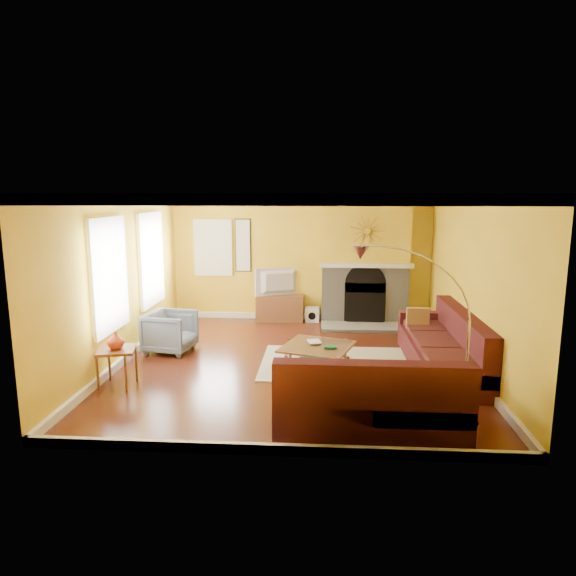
# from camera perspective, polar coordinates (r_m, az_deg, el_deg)

# --- Properties ---
(floor) EXTENTS (5.50, 6.00, 0.02)m
(floor) POSITION_cam_1_polar(r_m,az_deg,el_deg) (8.38, 0.57, -8.38)
(floor) COLOR #5F2514
(floor) RESTS_ON ground
(ceiling) EXTENTS (5.50, 6.00, 0.02)m
(ceiling) POSITION_cam_1_polar(r_m,az_deg,el_deg) (7.93, 0.60, 10.55)
(ceiling) COLOR white
(ceiling) RESTS_ON ground
(wall_back) EXTENTS (5.50, 0.02, 2.70)m
(wall_back) POSITION_cam_1_polar(r_m,az_deg,el_deg) (11.02, 1.48, 3.44)
(wall_back) COLOR yellow
(wall_back) RESTS_ON ground
(wall_front) EXTENTS (5.50, 0.02, 2.70)m
(wall_front) POSITION_cam_1_polar(r_m,az_deg,el_deg) (5.11, -1.34, -4.83)
(wall_front) COLOR yellow
(wall_front) RESTS_ON ground
(wall_left) EXTENTS (0.02, 6.00, 2.70)m
(wall_left) POSITION_cam_1_polar(r_m,az_deg,el_deg) (8.65, -17.99, 0.99)
(wall_left) COLOR yellow
(wall_left) RESTS_ON ground
(wall_right) EXTENTS (0.02, 6.00, 2.70)m
(wall_right) POSITION_cam_1_polar(r_m,az_deg,el_deg) (8.36, 19.83, 0.56)
(wall_right) COLOR yellow
(wall_right) RESTS_ON ground
(baseboard) EXTENTS (5.50, 6.00, 0.12)m
(baseboard) POSITION_cam_1_polar(r_m,az_deg,el_deg) (8.36, 0.57, -7.93)
(baseboard) COLOR white
(baseboard) RESTS_ON floor
(crown_molding) EXTENTS (5.50, 6.00, 0.12)m
(crown_molding) POSITION_cam_1_polar(r_m,az_deg,el_deg) (7.93, 0.60, 10.05)
(crown_molding) COLOR white
(crown_molding) RESTS_ON ceiling
(window_left_near) EXTENTS (0.06, 1.22, 1.72)m
(window_left_near) POSITION_cam_1_polar(r_m,az_deg,el_deg) (9.82, -15.04, 3.10)
(window_left_near) COLOR white
(window_left_near) RESTS_ON wall_left
(window_left_far) EXTENTS (0.06, 1.22, 1.72)m
(window_left_far) POSITION_cam_1_polar(r_m,az_deg,el_deg) (8.07, -19.35, 1.33)
(window_left_far) COLOR white
(window_left_far) RESTS_ON wall_left
(window_back) EXTENTS (0.82, 0.06, 1.22)m
(window_back) POSITION_cam_1_polar(r_m,az_deg,el_deg) (11.19, -8.33, 4.47)
(window_back) COLOR white
(window_back) RESTS_ON wall_back
(wall_art) EXTENTS (0.34, 0.04, 1.14)m
(wall_art) POSITION_cam_1_polar(r_m,az_deg,el_deg) (11.08, -5.02, 4.74)
(wall_art) COLOR white
(wall_art) RESTS_ON wall_back
(fireplace) EXTENTS (1.80, 0.40, 2.70)m
(fireplace) POSITION_cam_1_polar(r_m,az_deg,el_deg) (10.84, 8.59, 3.21)
(fireplace) COLOR #9D9A94
(fireplace) RESTS_ON floor
(mantel) EXTENTS (1.92, 0.22, 0.08)m
(mantel) POSITION_cam_1_polar(r_m,az_deg,el_deg) (10.62, 8.68, 2.51)
(mantel) COLOR white
(mantel) RESTS_ON fireplace
(hearth) EXTENTS (1.80, 0.70, 0.06)m
(hearth) POSITION_cam_1_polar(r_m,az_deg,el_deg) (10.55, 8.63, -4.30)
(hearth) COLOR #9D9A94
(hearth) RESTS_ON floor
(sunburst) EXTENTS (0.70, 0.04, 0.70)m
(sunburst) POSITION_cam_1_polar(r_m,az_deg,el_deg) (10.56, 8.78, 6.28)
(sunburst) COLOR olive
(sunburst) RESTS_ON fireplace
(rug) EXTENTS (2.40, 1.80, 0.02)m
(rug) POSITION_cam_1_polar(r_m,az_deg,el_deg) (8.37, 5.37, -8.33)
(rug) COLOR beige
(rug) RESTS_ON floor
(sectional_sofa) EXTENTS (2.83, 3.97, 0.90)m
(sectional_sofa) POSITION_cam_1_polar(r_m,az_deg,el_deg) (7.60, 10.44, -6.92)
(sectional_sofa) COLOR #4D181C
(sectional_sofa) RESTS_ON floor
(coffee_table) EXTENTS (1.26, 1.26, 0.40)m
(coffee_table) POSITION_cam_1_polar(r_m,az_deg,el_deg) (8.03, 3.26, -7.70)
(coffee_table) COLOR white
(coffee_table) RESTS_ON floor
(media_console) EXTENTS (1.00, 0.45, 0.55)m
(media_console) POSITION_cam_1_polar(r_m,az_deg,el_deg) (11.01, -0.91, -2.25)
(media_console) COLOR brown
(media_console) RESTS_ON floor
(tv) EXTENTS (0.99, 0.54, 0.59)m
(tv) POSITION_cam_1_polar(r_m,az_deg,el_deg) (10.89, -0.92, 0.67)
(tv) COLOR black
(tv) RESTS_ON media_console
(subwoofer) EXTENTS (0.30, 0.30, 0.30)m
(subwoofer) POSITION_cam_1_polar(r_m,az_deg,el_deg) (11.00, 2.70, -2.94)
(subwoofer) COLOR white
(subwoofer) RESTS_ON floor
(armchair) EXTENTS (0.89, 0.87, 0.71)m
(armchair) POSITION_cam_1_polar(r_m,az_deg,el_deg) (9.08, -12.95, -4.77)
(armchair) COLOR slate
(armchair) RESTS_ON floor
(side_table) EXTENTS (0.61, 0.61, 0.55)m
(side_table) POSITION_cam_1_polar(r_m,az_deg,el_deg) (7.72, -18.43, -8.38)
(side_table) COLOR brown
(side_table) RESTS_ON floor
(vase) EXTENTS (0.27, 0.27, 0.25)m
(vase) POSITION_cam_1_polar(r_m,az_deg,el_deg) (7.61, -18.61, -5.52)
(vase) COLOR #CE4027
(vase) RESTS_ON side_table
(book) EXTENTS (0.26, 0.31, 0.03)m
(book) POSITION_cam_1_polar(r_m,az_deg,el_deg) (8.07, 2.21, -6.04)
(book) COLOR white
(book) RESTS_ON coffee_table
(arc_lamp) EXTENTS (1.35, 0.36, 2.12)m
(arc_lamp) POSITION_cam_1_polar(r_m,az_deg,el_deg) (6.09, 14.17, -5.46)
(arc_lamp) COLOR silver
(arc_lamp) RESTS_ON floor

